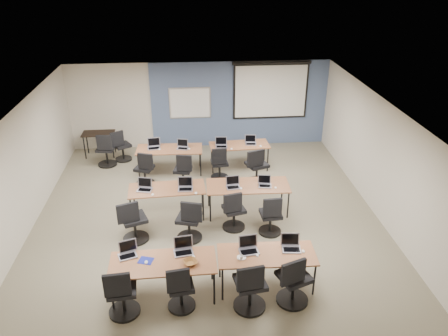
{
  "coord_description": "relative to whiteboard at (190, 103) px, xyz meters",
  "views": [
    {
      "loc": [
        -0.36,
        -8.56,
        5.63
      ],
      "look_at": [
        0.41,
        0.4,
        1.17
      ],
      "focal_mm": 35.0,
      "sensor_mm": 36.0,
      "label": 1
    }
  ],
  "objects": [
    {
      "name": "task_chair_5",
      "position": [
        -0.12,
        -5.12,
        -1.02
      ],
      "size": [
        0.56,
        0.55,
        1.03
      ],
      "rotation": [
        0.0,
        0.0,
        -0.27
      ],
      "color": "black",
      "rests_on": "floor"
    },
    {
      "name": "laptop_10",
      "position": [
        0.83,
        -1.77,
        -0.66
      ],
      "size": [
        0.33,
        0.28,
        0.25
      ],
      "rotation": [
        0.0,
        0.0,
        -0.08
      ],
      "color": "#B9B9B9",
      "rests_on": "training_table_back_right"
    },
    {
      "name": "whiteboard",
      "position": [
        0.0,
        0.0,
        0.0
      ],
      "size": [
        1.28,
        0.03,
        0.98
      ],
      "color": "silver",
      "rests_on": "wall_back"
    },
    {
      "name": "task_chair_1",
      "position": [
        -0.31,
        -7.17,
        -1.05
      ],
      "size": [
        0.49,
        0.49,
        0.97
      ],
      "rotation": [
        0.0,
        0.0,
        0.14
      ],
      "color": "black",
      "rests_on": "floor"
    },
    {
      "name": "task_chair_9",
      "position": [
        -0.25,
        -2.69,
        -1.05
      ],
      "size": [
        0.5,
        0.5,
        0.98
      ],
      "rotation": [
        0.0,
        0.0,
        -0.23
      ],
      "color": "black",
      "rests_on": "floor"
    },
    {
      "name": "task_chair_8",
      "position": [
        -1.27,
        -2.51,
        -1.05
      ],
      "size": [
        0.52,
        0.5,
        0.98
      ],
      "rotation": [
        0.0,
        0.0,
        -0.34
      ],
      "color": "black",
      "rests_on": "floor"
    },
    {
      "name": "laptop_1",
      "position": [
        -0.24,
        -6.5,
        -0.66
      ],
      "size": [
        0.35,
        0.29,
        0.26
      ],
      "rotation": [
        0.0,
        0.0,
        0.15
      ],
      "color": "#B5B5B5",
      "rests_on": "training_table_front_left"
    },
    {
      "name": "laptop_4",
      "position": [
        -1.13,
        -4.08,
        -0.66
      ],
      "size": [
        0.33,
        0.28,
        0.25
      ],
      "rotation": [
        0.0,
        0.0,
        -0.22
      ],
      "color": "silver",
      "rests_on": "training_table_mid_left"
    },
    {
      "name": "spare_chair_b",
      "position": [
        -2.48,
        -1.23,
        -1.03
      ],
      "size": [
        0.55,
        0.55,
        1.03
      ],
      "rotation": [
        0.0,
        0.0,
        -0.12
      ],
      "color": "black",
      "rests_on": "floor"
    },
    {
      "name": "spare_chair_a",
      "position": [
        -2.08,
        -0.9,
        -1.05
      ],
      "size": [
        0.55,
        0.49,
        0.98
      ],
      "rotation": [
        0.0,
        0.0,
        0.54
      ],
      "color": "black",
      "rests_on": "floor"
    },
    {
      "name": "mouse_11",
      "position": [
        1.93,
        -1.88,
        -0.71
      ],
      "size": [
        0.07,
        0.11,
        0.04
      ],
      "primitive_type": "ellipsoid",
      "rotation": [
        0.0,
        0.0,
        -0.08
      ],
      "color": "white",
      "rests_on": "training_table_back_right"
    },
    {
      "name": "laptop_0",
      "position": [
        -1.24,
        -6.51,
        -0.66
      ],
      "size": [
        0.32,
        0.28,
        0.25
      ],
      "rotation": [
        0.0,
        0.0,
        0.33
      ],
      "color": "#A5A5AA",
      "rests_on": "training_table_front_left"
    },
    {
      "name": "snack_bowl",
      "position": [
        -0.12,
        -6.86,
        -0.69
      ],
      "size": [
        0.35,
        0.35,
        0.07
      ],
      "primitive_type": "imported",
      "rotation": [
        0.0,
        0.0,
        0.37
      ],
      "color": "brown",
      "rests_on": "training_table_front_left"
    },
    {
      "name": "coffee_cup",
      "position": [
        0.78,
        -6.82,
        -0.68
      ],
      "size": [
        0.06,
        0.06,
        0.05
      ],
      "primitive_type": "imported",
      "rotation": [
        0.0,
        0.0,
        0.1
      ],
      "color": "white",
      "rests_on": "snack_plate"
    },
    {
      "name": "mouse_8",
      "position": [
        -0.9,
        -1.85,
        -0.71
      ],
      "size": [
        0.06,
        0.1,
        0.03
      ],
      "primitive_type": "ellipsoid",
      "rotation": [
        0.0,
        0.0,
        0.03
      ],
      "color": "white",
      "rests_on": "training_table_back_left"
    },
    {
      "name": "mouse_1",
      "position": [
        -0.07,
        -6.69,
        -0.71
      ],
      "size": [
        0.09,
        0.11,
        0.04
      ],
      "primitive_type": "ellipsoid",
      "rotation": [
        0.0,
        0.0,
        -0.34
      ],
      "color": "white",
      "rests_on": "training_table_front_left"
    },
    {
      "name": "wall_front",
      "position": [
        0.3,
        -8.93,
        -0.1
      ],
      "size": [
        8.0,
        0.04,
        2.7
      ],
      "primitive_type": "cube",
      "color": "beige",
      "rests_on": "ground"
    },
    {
      "name": "task_chair_11",
      "position": [
        1.69,
        -2.7,
        -1.01
      ],
      "size": [
        0.61,
        0.58,
        1.05
      ],
      "rotation": [
        0.0,
        0.0,
        0.36
      ],
      "color": "black",
      "rests_on": "floor"
    },
    {
      "name": "task_chair_3",
      "position": [
        1.65,
        -7.19,
        -1.01
      ],
      "size": [
        0.6,
        0.58,
        1.05
      ],
      "rotation": [
        0.0,
        0.0,
        0.36
      ],
      "color": "black",
      "rests_on": "floor"
    },
    {
      "name": "laptop_6",
      "position": [
        0.91,
        -4.14,
        -0.66
      ],
      "size": [
        0.32,
        0.27,
        0.24
      ],
      "rotation": [
        0.0,
        0.0,
        0.11
      ],
      "color": "#AAAAB4",
      "rests_on": "training_table_mid_right"
    },
    {
      "name": "mouse_9",
      "position": [
        -0.07,
        -1.89,
        -0.71
      ],
      "size": [
        0.09,
        0.11,
        0.04
      ],
      "primitive_type": "ellipsoid",
      "rotation": [
        0.0,
        0.0,
        -0.27
      ],
      "color": "white",
      "rests_on": "training_table_back_left"
    },
    {
      "name": "blue_mousepad",
      "position": [
        -0.91,
        -6.71,
        -0.72
      ],
      "size": [
        0.3,
        0.27,
        0.01
      ],
      "primitive_type": "cube",
      "rotation": [
        0.0,
        0.0,
        -0.3
      ],
      "color": "#182198",
      "rests_on": "training_table_front_left"
    },
    {
      "name": "laptop_9",
      "position": [
        -0.25,
        -1.8,
        -0.66
      ],
      "size": [
        0.31,
        0.27,
        0.24
      ],
      "rotation": [
        0.0,
        0.0,
        -0.25
      ],
      "color": "silver",
      "rests_on": "training_table_back_left"
    },
    {
      "name": "task_chair_4",
      "position": [
        -1.32,
        -5.06,
        -1.02
      ],
      "size": [
        0.59,
        0.56,
        1.04
      ],
      "rotation": [
        0.0,
        0.0,
        0.35
      ],
      "color": "black",
      "rests_on": "floor"
    },
    {
      "name": "mouse_3",
      "position": [
        1.93,
        -6.69,
        -0.71
      ],
      "size": [
        0.08,
        0.1,
        0.03
      ],
      "primitive_type": "ellipsoid",
      "rotation": [
        0.0,
        0.0,
        0.28
      ],
      "color": "white",
      "rests_on": "training_table_front_right"
    },
    {
      "name": "laptop_5",
      "position": [
        -0.19,
        -4.13,
        -0.66
      ],
      "size": [
        0.34,
        0.29,
        0.26
      ],
      "rotation": [
        0.0,
        0.0,
        -0.06
      ],
      "color": "#B9BAC2",
      "rests_on": "training_table_mid_left"
    },
    {
      "name": "mouse_6",
      "position": [
        1.08,
        -4.25,
        -0.71
      ],
      "size": [
        0.09,
        0.11,
        0.04
      ],
      "primitive_type": "ellipsoid",
      "rotation": [
        0.0,
        0.0,
        0.29
      ],
      "color": "white",
      "rests_on": "training_table_mid_right"
    },
    {
      "name": "mouse_0",
      "position": [
        -0.9,
        -6.77,
        -0.71
      ],
      "size": [
        0.09,
        0.11,
        0.03
      ],
      "primitive_type": "ellipsoid",
      "rotation": [
        0.0,
        0.0,
        -0.34
      ],
      "color": "white",
      "rests_on": "training_table_front_left"
    },
    {
      "name": "laptop_7",
      "position": [
        1.66,
        -4.14,
        -0.66
      ],
      "size": [
        0.3,
        0.26,
        0.23
      ],
      "rotation": [
        0.0,
        0.0,
        -0.17
      ],
      "color": "silver",
      "rests_on": "training_table_mid_right"
    },
    {
      "name": "wall_right",
      "position": [
        4.3,
        -4.43,
        -0.1
      ],
      "size": [
        0.04,
        9.0,
        2.7
      ],
      "primitive_type": "cube",
      "color": "beige",
      "rests_on": "ground"
    },
    {
      "name": "training_table_back_left",
      "position": [
        -0.63,
        -1.8,
        -0.76
      ],
      "size": [
        1.82,
        0.76,
        0.73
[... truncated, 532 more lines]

